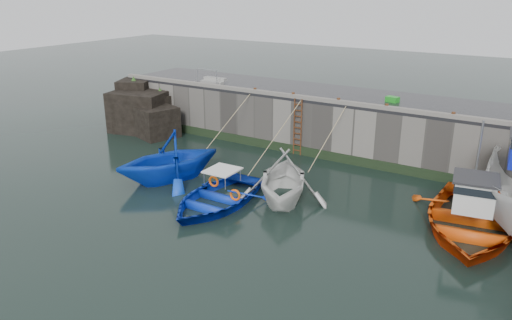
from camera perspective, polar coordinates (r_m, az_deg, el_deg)
The scene contains 21 objects.
ground at distance 19.53m, azimuth -3.75°, elevation -8.29°, with size 120.00×120.00×0.00m, color black.
quay_back at distance 29.35m, azimuth 10.58°, elevation 4.11°, with size 30.00×5.00×3.00m, color slate.
road_back at distance 28.99m, azimuth 10.78°, elevation 7.13°, with size 30.00×5.00×0.16m, color black.
kerb_back at distance 26.82m, azimuth 8.92°, elevation 6.65°, with size 30.00×0.30×0.20m, color slate.
algae_back at distance 27.46m, azimuth 8.44°, elevation 0.45°, with size 30.00×0.08×0.50m, color black.
rock_outcrop at distance 33.60m, azimuth -12.72°, elevation 5.47°, with size 5.85×4.24×3.41m.
ladder at distance 27.84m, azimuth 4.77°, elevation 3.75°, with size 0.51×0.08×3.20m.
boat_near_white at distance 24.98m, azimuth -9.80°, elevation -2.18°, with size 4.53×5.25×2.76m, color blue.
boat_near_white_rope at distance 28.38m, azimuth -3.59°, elevation 0.72°, with size 0.04×5.04×3.10m, color tan, non-canonical shape.
boat_near_blue at distance 21.95m, azimuth -4.53°, elevation -5.06°, with size 3.96×5.54×1.15m, color #0C30BE.
boat_near_blue_rope at distance 26.02m, azimuth 2.34°, elevation -1.02°, with size 0.04×6.07×3.10m, color tan, non-canonical shape.
boat_near_blacktrim at distance 22.39m, azimuth 3.07°, elevation -4.52°, with size 4.28×4.96×2.61m, color silver.
boat_near_blacktrim_rope at distance 25.92m, azimuth 7.66°, elevation -1.26°, with size 0.04×4.36×3.10m, color tan, non-canonical shape.
boat_far_orange at distance 21.24m, azimuth 23.23°, elevation -6.16°, with size 6.09×7.77×4.46m.
fish_crate at distance 27.74m, azimuth 15.32°, elevation 6.71°, with size 0.65×0.43×0.29m, color #1B9720.
railing at distance 32.06m, azimuth -4.89°, elevation 9.06°, with size 1.60×1.05×1.00m.
bollard_a at distance 29.17m, azimuth -0.11°, elevation 7.99°, with size 0.18×0.18×0.28m, color #3F1E0F.
bollard_b at distance 27.95m, azimuth 4.27°, elevation 7.43°, with size 0.18×0.18×0.28m, color #3F1E0F.
bollard_c at distance 26.83m, azimuth 9.40°, elevation 6.72°, with size 0.18×0.18×0.28m, color #3F1E0F.
bollard_d at distance 25.97m, azimuth 14.70°, elevation 5.93°, with size 0.18×0.18×0.28m, color #3F1E0F.
bollard_e at distance 25.24m, azimuth 21.62°, elevation 4.81°, with size 0.18×0.18×0.28m, color #3F1E0F.
Camera 1 is at (10.24, -13.95, 9.05)m, focal length 35.00 mm.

